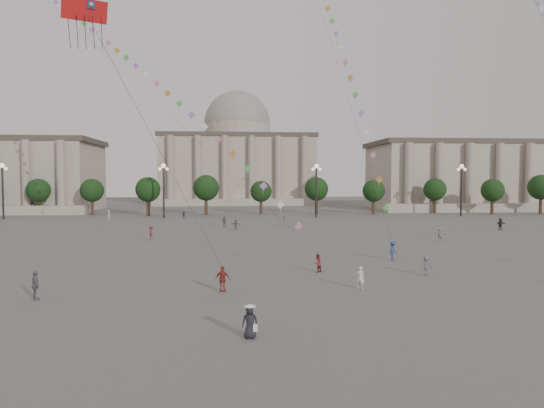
{
  "coord_description": "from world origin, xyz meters",
  "views": [
    {
      "loc": [
        -1.8,
        -25.41,
        7.72
      ],
      "look_at": [
        1.31,
        12.0,
        5.75
      ],
      "focal_mm": 32.0,
      "sensor_mm": 36.0,
      "label": 1
    }
  ],
  "objects": [
    {
      "name": "person_crowd_4",
      "position": [
        6.69,
        52.7,
        0.85
      ],
      "size": [
        1.47,
        1.46,
        1.7
      ],
      "primitive_type": "imported",
      "rotation": [
        0.0,
        0.0,
        3.92
      ],
      "color": "#AFAEAA",
      "rests_on": "ground"
    },
    {
      "name": "tourist_0",
      "position": [
        -2.44,
        7.42,
        0.88
      ],
      "size": [
        1.12,
        0.72,
        1.76
      ],
      "primitive_type": "imported",
      "rotation": [
        0.0,
        0.0,
        2.84
      ],
      "color": "maroon",
      "rests_on": "ground"
    },
    {
      "name": "hall_central",
      "position": [
        0.0,
        129.22,
        14.23
      ],
      "size": [
        48.3,
        34.3,
        35.5
      ],
      "color": "#9F9385",
      "rests_on": "ground"
    },
    {
      "name": "tourist_3",
      "position": [
        -14.27,
        6.15,
        0.94
      ],
      "size": [
        0.96,
        1.18,
        1.88
      ],
      "primitive_type": "imported",
      "rotation": [
        0.0,
        0.0,
        2.11
      ],
      "color": "slate",
      "rests_on": "ground"
    },
    {
      "name": "kite_flyer_0",
      "position": [
        5.23,
        13.77,
        0.75
      ],
      "size": [
        0.93,
        0.92,
        1.51
      ],
      "primitive_type": "imported",
      "rotation": [
        0.0,
        0.0,
        3.89
      ],
      "color": "maroon",
      "rests_on": "ground"
    },
    {
      "name": "ground",
      "position": [
        0.0,
        0.0,
        0.0
      ],
      "size": [
        360.0,
        360.0,
        0.0
      ],
      "primitive_type": "plane",
      "color": "#524F4D",
      "rests_on": "ground"
    },
    {
      "name": "hall_east",
      "position": [
        75.0,
        93.89,
        8.43
      ],
      "size": [
        84.0,
        26.22,
        17.2
      ],
      "color": "#9F9385",
      "rests_on": "ground"
    },
    {
      "name": "dragon_kite",
      "position": [
        -9.07,
        0.21,
        15.38
      ],
      "size": [
        4.47,
        4.37,
        17.65
      ],
      "color": "red",
      "rests_on": "ground"
    },
    {
      "name": "person_crowd_16",
      "position": [
        -3.03,
        52.51,
        0.84
      ],
      "size": [
        1.07,
        0.77,
        1.68
      ],
      "primitive_type": "imported",
      "rotation": [
        0.0,
        0.0,
        0.41
      ],
      "color": "#56575B",
      "rests_on": "ground"
    },
    {
      "name": "person_crowd_17",
      "position": [
        -11.99,
        36.62,
        0.89
      ],
      "size": [
        1.0,
        1.31,
        1.78
      ],
      "primitive_type": "imported",
      "rotation": [
        0.0,
        0.0,
        1.91
      ],
      "color": "maroon",
      "rests_on": "ground"
    },
    {
      "name": "hat_person",
      "position": [
        -0.95,
        -2.36,
        0.85
      ],
      "size": [
        0.79,
        0.6,
        1.69
      ],
      "color": "black",
      "rests_on": "ground"
    },
    {
      "name": "kite_flyer_1",
      "position": [
        13.38,
        18.95,
        0.92
      ],
      "size": [
        1.32,
        1.34,
        1.85
      ],
      "primitive_type": "imported",
      "rotation": [
        0.0,
        0.0,
        0.81
      ],
      "color": "navy",
      "rests_on": "ground"
    },
    {
      "name": "person_crowd_9",
      "position": [
        38.56,
        44.19,
        0.89
      ],
      "size": [
        1.73,
        0.89,
        1.78
      ],
      "primitive_type": "imported",
      "rotation": [
        0.0,
        0.0,
        0.23
      ],
      "color": "black",
      "rests_on": "ground"
    },
    {
      "name": "lamp_post_far_west",
      "position": [
        -45.0,
        70.0,
        7.35
      ],
      "size": [
        2.0,
        0.9,
        10.65
      ],
      "color": "#262628",
      "rests_on": "ground"
    },
    {
      "name": "tree_row",
      "position": [
        0.0,
        78.0,
        5.39
      ],
      "size": [
        137.12,
        5.12,
        8.0
      ],
      "color": "#3A271D",
      "rests_on": "ground"
    },
    {
      "name": "kite_train_west",
      "position": [
        -14.91,
        34.97,
        22.08
      ],
      "size": [
        38.37,
        39.83,
        67.72
      ],
      "color": "#3F3F3F",
      "rests_on": "ground"
    },
    {
      "name": "lamp_post_mid_west",
      "position": [
        -15.0,
        70.0,
        7.35
      ],
      "size": [
        2.0,
        0.9,
        10.65
      ],
      "color": "#262628",
      "rests_on": "ground"
    },
    {
      "name": "person_crowd_0",
      "position": [
        -11.0,
        68.0,
        0.78
      ],
      "size": [
        0.98,
        0.64,
        1.55
      ],
      "primitive_type": "imported",
      "rotation": [
        0.0,
        0.0,
        0.31
      ],
      "color": "navy",
      "rests_on": "ground"
    },
    {
      "name": "kite_train_mid",
      "position": [
        10.36,
        38.6,
        30.56
      ],
      "size": [
        6.34,
        36.64,
        64.86
      ],
      "color": "#3F3F3F",
      "rests_on": "ground"
    },
    {
      "name": "person_crowd_10",
      "position": [
        -24.77,
        67.25,
        0.89
      ],
      "size": [
        0.62,
        0.75,
        1.78
      ],
      "primitive_type": "imported",
      "rotation": [
        0.0,
        0.0,
        1.91
      ],
      "color": "silver",
      "rests_on": "ground"
    },
    {
      "name": "lamp_post_far_east",
      "position": [
        45.0,
        70.0,
        7.35
      ],
      "size": [
        2.0,
        0.9,
        10.65
      ],
      "color": "#262628",
      "rests_on": "ground"
    },
    {
      "name": "lamp_post_mid_east",
      "position": [
        15.0,
        70.0,
        7.35
      ],
      "size": [
        2.0,
        0.9,
        10.65
      ],
      "color": "#262628",
      "rests_on": "ground"
    },
    {
      "name": "person_crowd_6",
      "position": [
        13.62,
        11.65,
        0.79
      ],
      "size": [
        1.03,
        0.61,
        1.57
      ],
      "primitive_type": "imported",
      "rotation": [
        0.0,
        0.0,
        6.26
      ],
      "color": "#5D5C61",
      "rests_on": "ground"
    },
    {
      "name": "person_crowd_13",
      "position": [
        7.14,
        7.47,
        0.8
      ],
      "size": [
        0.7,
        0.65,
        1.6
      ],
      "primitive_type": "imported",
      "rotation": [
        0.0,
        0.0,
        2.53
      ],
      "color": "silver",
      "rests_on": "ground"
    },
    {
      "name": "person_crowd_7",
      "position": [
        24.14,
        32.92,
        0.79
      ],
      "size": [
        1.53,
        0.71,
        1.58
      ],
      "primitive_type": "imported",
      "rotation": [
        0.0,
        0.0,
        2.97
      ],
      "color": "#B4B5B1",
      "rests_on": "ground"
    },
    {
      "name": "person_crowd_12",
      "position": [
        -1.2,
        48.06,
        0.77
      ],
      "size": [
        1.45,
        1.14,
        1.53
      ],
      "primitive_type": "imported",
      "rotation": [
        0.0,
        0.0,
        2.58
      ],
      "color": "slate",
      "rests_on": "ground"
    }
  ]
}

